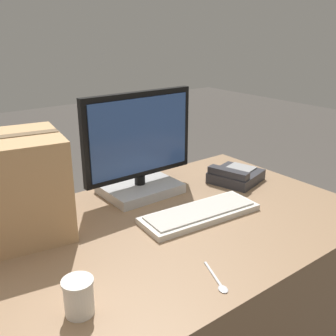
# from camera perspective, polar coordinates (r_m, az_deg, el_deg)

# --- Properties ---
(office_desk) EXTENTS (1.80, 0.90, 0.76)m
(office_desk) POSITION_cam_1_polar(r_m,az_deg,el_deg) (1.54, -5.74, -22.56)
(office_desk) COLOR #8C6B4C
(office_desk) RESTS_ON ground_plane
(monitor) EXTENTS (0.49, 0.24, 0.42)m
(monitor) POSITION_cam_1_polar(r_m,az_deg,el_deg) (1.60, -4.17, 2.03)
(monitor) COLOR #B7B7B7
(monitor) RESTS_ON office_desk
(keyboard) EXTENTS (0.46, 0.20, 0.03)m
(keyboard) POSITION_cam_1_polar(r_m,az_deg,el_deg) (1.45, 4.65, -6.56)
(keyboard) COLOR beige
(keyboard) RESTS_ON office_desk
(desk_phone) EXTENTS (0.25, 0.24, 0.08)m
(desk_phone) POSITION_cam_1_polar(r_m,az_deg,el_deg) (1.78, 9.73, -1.08)
(desk_phone) COLOR #2D2D33
(desk_phone) RESTS_ON office_desk
(paper_cup_right) EXTENTS (0.08, 0.08, 0.09)m
(paper_cup_right) POSITION_cam_1_polar(r_m,az_deg,el_deg) (1.02, -12.83, -17.74)
(paper_cup_right) COLOR white
(paper_cup_right) RESTS_ON office_desk
(spoon) EXTENTS (0.07, 0.14, 0.00)m
(spoon) POSITION_cam_1_polar(r_m,az_deg,el_deg) (1.13, 7.33, -16.10)
(spoon) COLOR silver
(spoon) RESTS_ON office_desk
(cardboard_box) EXTENTS (0.37, 0.35, 0.34)m
(cardboard_box) POSITION_cam_1_polar(r_m,az_deg,el_deg) (1.37, -21.64, -2.65)
(cardboard_box) COLOR tan
(cardboard_box) RESTS_ON office_desk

